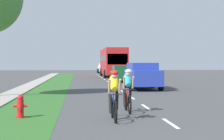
{
  "coord_description": "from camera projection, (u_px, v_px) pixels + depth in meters",
  "views": [
    {
      "loc": [
        -2.72,
        -4.62,
        1.82
      ],
      "look_at": [
        -0.29,
        22.03,
        1.26
      ],
      "focal_mm": 58.41,
      "sensor_mm": 36.0,
      "label": 1
    }
  ],
  "objects": [
    {
      "name": "cyclist_lead",
      "position": [
        114.0,
        95.0,
        11.35
      ],
      "size": [
        0.42,
        1.72,
        1.58
      ],
      "color": "black",
      "rests_on": "ground_plane"
    },
    {
      "name": "suv_blue",
      "position": [
        142.0,
        75.0,
        24.71
      ],
      "size": [
        2.15,
        4.7,
        1.79
      ],
      "color": "#23389E",
      "rests_on": "ground_plane"
    },
    {
      "name": "lane_markings_center",
      "position": [
        113.0,
        85.0,
        28.78
      ],
      "size": [
        0.12,
        53.8,
        0.01
      ],
      "color": "white",
      "rests_on": "ground_plane"
    },
    {
      "name": "grass_verge",
      "position": [
        50.0,
        89.0,
        24.38
      ],
      "size": [
        2.46,
        70.0,
        0.01
      ],
      "primitive_type": "cube",
      "color": "#2D6026",
      "rests_on": "ground_plane"
    },
    {
      "name": "sedan_dark_green",
      "position": [
        122.0,
        74.0,
        33.91
      ],
      "size": [
        1.98,
        4.3,
        1.52
      ],
      "color": "#194C2D",
      "rests_on": "ground_plane"
    },
    {
      "name": "sidewalk_concrete",
      "position": [
        22.0,
        90.0,
        24.21
      ],
      "size": [
        1.26,
        70.0,
        0.1
      ],
      "primitive_type": "cube",
      "color": "#9E998E",
      "rests_on": "ground_plane"
    },
    {
      "name": "pickup_white",
      "position": [
        104.0,
        68.0,
        61.4
      ],
      "size": [
        2.22,
        5.1,
        1.64
      ],
      "color": "silver",
      "rests_on": "ground_plane"
    },
    {
      "name": "ground_plane",
      "position": [
        119.0,
        89.0,
        24.8
      ],
      "size": [
        120.0,
        120.0,
        0.0
      ],
      "primitive_type": "plane",
      "color": "#424244"
    },
    {
      "name": "bus_red",
      "position": [
        113.0,
        61.0,
        45.73
      ],
      "size": [
        2.78,
        11.6,
        3.48
      ],
      "color": "red",
      "rests_on": "ground_plane"
    },
    {
      "name": "fire_hydrant_red",
      "position": [
        20.0,
        106.0,
        11.95
      ],
      "size": [
        0.44,
        0.38,
        0.76
      ],
      "color": "red",
      "rests_on": "ground_plane"
    },
    {
      "name": "cyclist_trailing",
      "position": [
        128.0,
        90.0,
        13.23
      ],
      "size": [
        0.42,
        1.72,
        1.58
      ],
      "color": "black",
      "rests_on": "ground_plane"
    }
  ]
}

